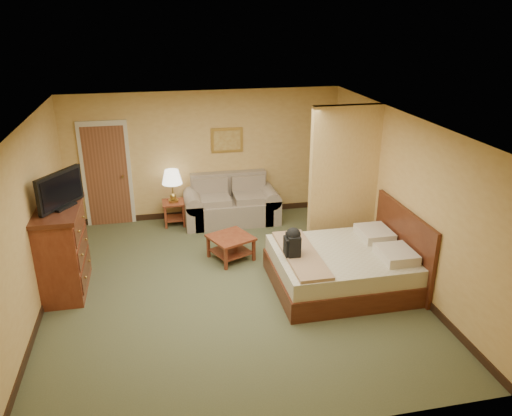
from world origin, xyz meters
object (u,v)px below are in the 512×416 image
object	(u,v)px
loveseat	(231,207)
bed	(348,266)
dresser	(62,250)
coffee_table	(231,243)

from	to	relation	value
loveseat	bed	bearing A→B (deg)	-64.60
dresser	loveseat	bearing A→B (deg)	36.27
bed	coffee_table	bearing A→B (deg)	143.00
loveseat	bed	distance (m)	3.20
coffee_table	bed	world-z (taller)	bed
loveseat	coffee_table	xyz separation A→B (m)	(-0.28, -1.65, -0.01)
loveseat	coffee_table	distance (m)	1.67
coffee_table	dresser	world-z (taller)	dresser
dresser	coffee_table	bearing A→B (deg)	10.59
loveseat	dresser	bearing A→B (deg)	-143.73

